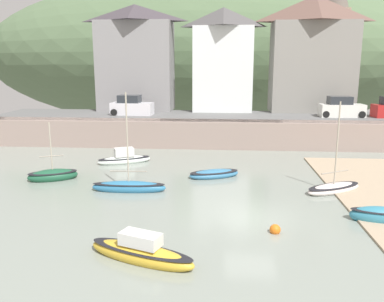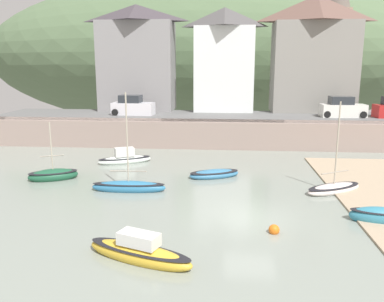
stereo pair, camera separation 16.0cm
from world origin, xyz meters
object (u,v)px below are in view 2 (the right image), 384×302
object	(u,v)px
sailboat_nearest_shore	(125,159)
rowboat_small_beached	(139,252)
church_with_spire	(334,33)
fishing_boat_green	(53,175)
sailboat_tall_mast	(334,188)
mooring_buoy	(274,230)
waterfront_building_left	(137,58)
sailboat_far_left	(214,174)
dinghy_open_wooden	(381,217)
parked_car_by_wall	(343,108)
waterfront_building_right	(314,54)
parked_car_near_slipway	(133,107)
waterfront_building_centre	(224,59)
motorboat_with_cabin	(129,186)

from	to	relation	value
sailboat_nearest_shore	rowboat_small_beached	bearing A→B (deg)	-98.72
church_with_spire	fishing_boat_green	world-z (taller)	church_with_spire
sailboat_tall_mast	mooring_buoy	bearing A→B (deg)	-154.03
waterfront_building_left	rowboat_small_beached	size ratio (longest dim) A/B	2.42
sailboat_tall_mast	waterfront_building_left	bearing A→B (deg)	97.69
fishing_boat_green	mooring_buoy	size ratio (longest dim) A/B	8.06
sailboat_far_left	dinghy_open_wooden	world-z (taller)	dinghy_open_wooden
church_with_spire	dinghy_open_wooden	world-z (taller)	church_with_spire
sailboat_nearest_shore	sailboat_tall_mast	distance (m)	15.19
church_with_spire	parked_car_by_wall	xyz separation A→B (m)	(-0.88, -8.50, -7.50)
church_with_spire	rowboat_small_beached	world-z (taller)	church_with_spire
waterfront_building_right	parked_car_by_wall	world-z (taller)	waterfront_building_right
sailboat_nearest_shore	mooring_buoy	bearing A→B (deg)	-76.07
church_with_spire	parked_car_near_slipway	distance (m)	24.03
waterfront_building_centre	sailboat_far_left	bearing A→B (deg)	-91.34
waterfront_building_left	motorboat_with_cabin	size ratio (longest dim) A/B	1.86
dinghy_open_wooden	rowboat_small_beached	bearing A→B (deg)	-146.13
waterfront_building_left	waterfront_building_centre	xyz separation A→B (m)	(9.36, -0.00, -0.18)
sailboat_far_left	mooring_buoy	size ratio (longest dim) A/B	7.51
sailboat_far_left	rowboat_small_beached	bearing A→B (deg)	-124.29
sailboat_nearest_shore	rowboat_small_beached	world-z (taller)	sailboat_nearest_shore
parked_car_by_wall	waterfront_building_right	bearing A→B (deg)	112.84
waterfront_building_centre	parked_car_by_wall	xyz separation A→B (m)	(11.35, -4.50, -4.63)
sailboat_far_left	waterfront_building_right	bearing A→B (deg)	39.30
waterfront_building_centre	rowboat_small_beached	bearing A→B (deg)	-95.61
waterfront_building_left	parked_car_by_wall	bearing A→B (deg)	-12.26
church_with_spire	dinghy_open_wooden	bearing A→B (deg)	-98.92
sailboat_tall_mast	parked_car_near_slipway	bearing A→B (deg)	103.93
waterfront_building_left	motorboat_with_cabin	world-z (taller)	waterfront_building_left
waterfront_building_right	motorboat_with_cabin	size ratio (longest dim) A/B	1.98
motorboat_with_cabin	mooring_buoy	world-z (taller)	motorboat_with_cabin
sailboat_far_left	parked_car_near_slipway	distance (m)	16.24
church_with_spire	parked_car_by_wall	bearing A→B (deg)	-95.93
waterfront_building_centre	parked_car_near_slipway	world-z (taller)	waterfront_building_centre
rowboat_small_beached	dinghy_open_wooden	distance (m)	11.53
dinghy_open_wooden	mooring_buoy	world-z (taller)	dinghy_open_wooden
waterfront_building_left	waterfront_building_centre	world-z (taller)	waterfront_building_left
waterfront_building_centre	fishing_boat_green	bearing A→B (deg)	-119.14
sailboat_tall_mast	parked_car_near_slipway	world-z (taller)	sailboat_tall_mast
waterfront_building_right	parked_car_near_slipway	bearing A→B (deg)	-166.16
rowboat_small_beached	mooring_buoy	distance (m)	6.18
waterfront_building_centre	rowboat_small_beached	distance (m)	30.85
waterfront_building_left	sailboat_far_left	size ratio (longest dim) A/B	3.02
waterfront_building_centre	sailboat_tall_mast	distance (m)	22.95
waterfront_building_centre	church_with_spire	distance (m)	13.18
church_with_spire	mooring_buoy	size ratio (longest dim) A/B	33.02
parked_car_near_slipway	sailboat_far_left	bearing A→B (deg)	-53.84
fishing_boat_green	mooring_buoy	world-z (taller)	fishing_boat_green
waterfront_building_left	mooring_buoy	bearing A→B (deg)	-66.14
waterfront_building_right	dinghy_open_wooden	distance (m)	26.50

